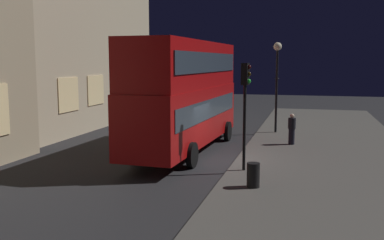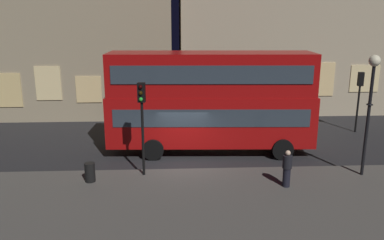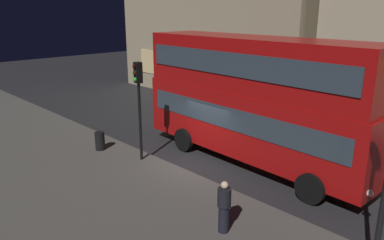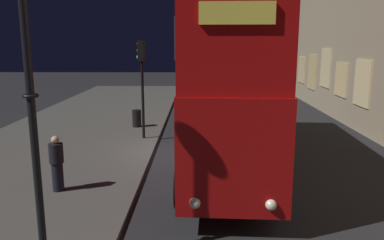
# 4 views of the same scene
# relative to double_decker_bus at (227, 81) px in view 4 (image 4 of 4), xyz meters

# --- Properties ---
(ground_plane) EXTENTS (80.00, 80.00, 0.00)m
(ground_plane) POSITION_rel_double_decker_bus_xyz_m (-1.48, -2.06, -2.99)
(ground_plane) COLOR #232326
(sidewalk_slab) EXTENTS (44.00, 7.92, 0.12)m
(sidewalk_slab) POSITION_rel_double_decker_bus_xyz_m (-1.48, -6.70, -2.93)
(sidewalk_slab) COLOR #4C4944
(sidewalk_slab) RESTS_ON ground
(double_decker_bus) EXTENTS (10.94, 3.17, 5.33)m
(double_decker_bus) POSITION_rel_double_decker_bus_xyz_m (0.00, 0.00, 0.00)
(double_decker_bus) COLOR #9E0C0C
(double_decker_bus) RESTS_ON ground
(traffic_light_near_kerb) EXTENTS (0.35, 0.38, 4.22)m
(traffic_light_near_kerb) POSITION_rel_double_decker_bus_xyz_m (-3.33, -3.39, 0.16)
(traffic_light_near_kerb) COLOR black
(traffic_light_near_kerb) RESTS_ON sidewalk_slab
(street_lamp) EXTENTS (0.49, 0.49, 5.41)m
(street_lamp) POSITION_rel_double_decker_bus_xyz_m (6.57, -3.86, 1.07)
(street_lamp) COLOR black
(street_lamp) RESTS_ON sidewalk_slab
(pedestrian) EXTENTS (0.40, 0.40, 1.60)m
(pedestrian) POSITION_rel_double_decker_bus_xyz_m (2.76, -4.97, -2.06)
(pedestrian) COLOR black
(pedestrian) RESTS_ON sidewalk_slab
(litter_bin) EXTENTS (0.45, 0.45, 0.85)m
(litter_bin) POSITION_rel_double_decker_bus_xyz_m (-5.61, -4.03, -2.45)
(litter_bin) COLOR black
(litter_bin) RESTS_ON sidewalk_slab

